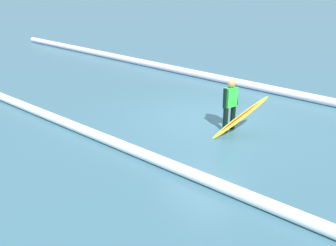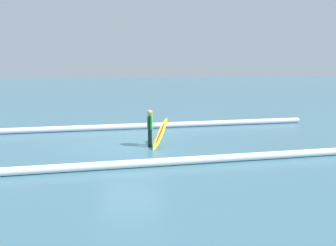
{
  "view_description": "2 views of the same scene",
  "coord_description": "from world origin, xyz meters",
  "views": [
    {
      "loc": [
        -6.55,
        8.35,
        4.28
      ],
      "look_at": [
        -0.85,
        2.54,
        0.94
      ],
      "focal_mm": 41.09,
      "sensor_mm": 36.0,
      "label": 1
    },
    {
      "loc": [
        0.39,
        13.41,
        3.17
      ],
      "look_at": [
        -1.3,
        1.79,
        1.2
      ],
      "focal_mm": 36.63,
      "sensor_mm": 36.0,
      "label": 2
    }
  ],
  "objects": [
    {
      "name": "wave_crest_midground",
      "position": [
        0.62,
        3.02,
        0.13
      ],
      "size": [
        17.05,
        1.53,
        0.26
      ],
      "primitive_type": "cylinder",
      "rotation": [
        0.0,
        1.57,
        0.07
      ],
      "color": "white",
      "rests_on": "ground_plane"
    },
    {
      "name": "surfboard",
      "position": [
        -1.23,
        0.16,
        0.51
      ],
      "size": [
        0.95,
        1.57,
        1.05
      ],
      "color": "yellow",
      "rests_on": "ground_plane"
    },
    {
      "name": "wave_crest_foreground",
      "position": [
        2.98,
        -3.51,
        0.14
      ],
      "size": [
        25.25,
        2.14,
        0.28
      ],
      "primitive_type": "cylinder",
      "rotation": [
        0.0,
        1.57,
        0.07
      ],
      "color": "white",
      "rests_on": "ground_plane"
    },
    {
      "name": "surfer",
      "position": [
        -0.82,
        0.09,
        0.82
      ],
      "size": [
        0.26,
        0.56,
        1.46
      ],
      "rotation": [
        0.0,
        0.0,
        1.39
      ],
      "color": "black",
      "rests_on": "ground_plane"
    },
    {
      "name": "ground_plane",
      "position": [
        0.0,
        0.0,
        0.0
      ],
      "size": [
        154.89,
        154.89,
        0.0
      ],
      "primitive_type": "plane",
      "color": "#406F81"
    }
  ]
}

